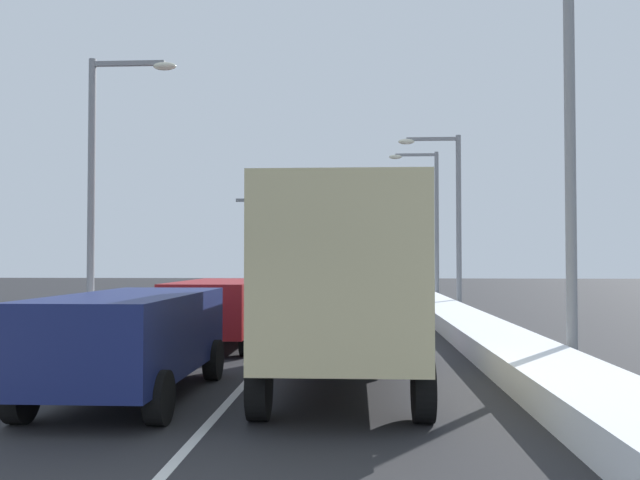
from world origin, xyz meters
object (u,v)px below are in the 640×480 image
traffic_light_gantry (343,219)px  street_lamp_left_mid (103,169)px  suv_red_center_lane_second (220,306)px  sedan_maroon_center_lane_third (253,300)px  street_lamp_right_mid (450,205)px  suv_charcoal_right_lane_third (352,291)px  street_lamp_right_near (553,98)px  box_truck_right_lane_nearest (344,278)px  suv_navy_center_lane_nearest (132,335)px  sedan_tan_right_lane_second (354,310)px  street_lamp_right_far (430,211)px

traffic_light_gantry → street_lamp_left_mid: (-6.74, -22.11, 0.21)m
suv_red_center_lane_second → sedan_maroon_center_lane_third: 6.67m
sedan_maroon_center_lane_third → street_lamp_right_mid: size_ratio=0.60×
sedan_maroon_center_lane_third → street_lamp_right_mid: 9.82m
sedan_maroon_center_lane_third → street_lamp_left_mid: 7.06m
suv_charcoal_right_lane_third → traffic_light_gantry: traffic_light_gantry is taller
suv_charcoal_right_lane_third → street_lamp_right_near: street_lamp_right_near is taller
box_truck_right_lane_nearest → suv_navy_center_lane_nearest: bearing=-162.3°
suv_red_center_lane_second → traffic_light_gantry: bearing=83.8°
sedan_tan_right_lane_second → suv_navy_center_lane_nearest: bearing=-111.8°
street_lamp_right_mid → street_lamp_right_far: (-0.02, 7.46, 0.26)m
box_truck_right_lane_nearest → traffic_light_gantry: 30.15m
box_truck_right_lane_nearest → street_lamp_right_far: size_ratio=0.90×
suv_navy_center_lane_nearest → street_lamp_right_mid: (7.56, 18.06, 3.53)m
sedan_maroon_center_lane_third → traffic_light_gantry: traffic_light_gantry is taller
suv_charcoal_right_lane_third → box_truck_right_lane_nearest: bearing=-90.2°
sedan_tan_right_lane_second → suv_red_center_lane_second: size_ratio=0.92×
street_lamp_right_mid → suv_navy_center_lane_nearest: bearing=-112.7°
street_lamp_right_far → suv_red_center_lane_second: bearing=-111.3°
traffic_light_gantry → suv_charcoal_right_lane_third: bearing=-87.6°
sedan_tan_right_lane_second → sedan_maroon_center_lane_third: 5.64m
street_lamp_right_mid → sedan_maroon_center_lane_third: bearing=-147.2°
sedan_maroon_center_lane_third → box_truck_right_lane_nearest: bearing=-74.1°
box_truck_right_lane_nearest → sedan_tan_right_lane_second: size_ratio=1.60×
suv_red_center_lane_second → street_lamp_right_mid: (7.45, 11.58, 3.53)m
suv_red_center_lane_second → box_truck_right_lane_nearest: bearing=-58.8°
suv_navy_center_lane_nearest → street_lamp_right_near: size_ratio=0.53×
sedan_maroon_center_lane_third → street_lamp_right_far: (7.61, 12.37, 4.04)m
suv_charcoal_right_lane_third → street_lamp_left_mid: street_lamp_left_mid is taller
traffic_light_gantry → street_lamp_right_near: street_lamp_right_near is taller
suv_red_center_lane_second → street_lamp_right_near: (7.49, -3.33, 4.48)m
suv_red_center_lane_second → street_lamp_right_far: bearing=68.7°
street_lamp_right_mid → street_lamp_left_mid: (-11.51, -9.08, 0.39)m
sedan_tan_right_lane_second → street_lamp_left_mid: street_lamp_left_mid is taller
suv_red_center_lane_second → sedan_tan_right_lane_second: bearing=34.1°
suv_red_center_lane_second → street_lamp_right_near: bearing=-24.0°
traffic_light_gantry → sedan_tan_right_lane_second: bearing=-88.1°
suv_navy_center_lane_nearest → suv_red_center_lane_second: bearing=89.1°
suv_navy_center_lane_nearest → suv_red_center_lane_second: 6.48m
box_truck_right_lane_nearest → traffic_light_gantry: size_ratio=0.68×
box_truck_right_lane_nearest → suv_navy_center_lane_nearest: 3.66m
suv_navy_center_lane_nearest → sedan_maroon_center_lane_third: bearing=90.3°
box_truck_right_lane_nearest → sedan_maroon_center_lane_third: 12.60m
street_lamp_right_near → street_lamp_left_mid: (-11.55, 5.83, -0.56)m
street_lamp_right_mid → street_lamp_right_far: 7.46m
sedan_maroon_center_lane_third → traffic_light_gantry: (2.85, 17.95, 3.96)m
suv_navy_center_lane_nearest → street_lamp_right_far: (7.54, 25.51, 3.79)m
suv_navy_center_lane_nearest → street_lamp_right_mid: bearing=67.3°
box_truck_right_lane_nearest → street_lamp_right_far: bearing=80.3°
sedan_tan_right_lane_second → traffic_light_gantry: 22.66m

